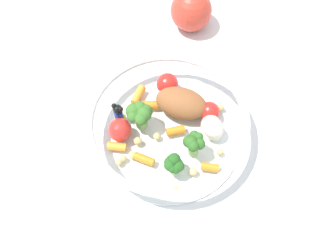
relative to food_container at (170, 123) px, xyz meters
name	(u,v)px	position (x,y,z in m)	size (l,w,h in m)	color
ground_plane	(172,130)	(0.00, 0.00, -0.03)	(2.40, 2.40, 0.00)	white
food_container	(170,123)	(0.00, 0.00, 0.00)	(0.23, 0.23, 0.06)	white
loose_apple	(191,11)	(0.13, 0.17, 0.01)	(0.07, 0.07, 0.08)	#BC3828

